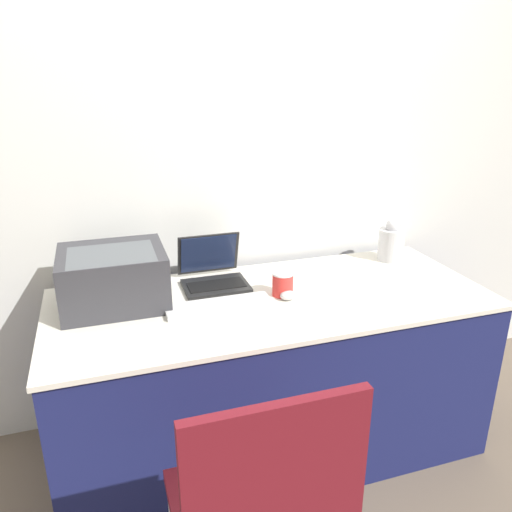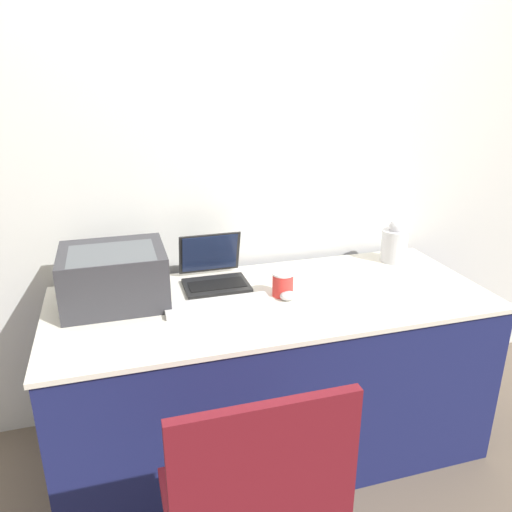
{
  "view_description": "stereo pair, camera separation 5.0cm",
  "coord_description": "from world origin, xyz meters",
  "px_view_note": "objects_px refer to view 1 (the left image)",
  "views": [
    {
      "loc": [
        -0.66,
        -1.43,
        1.66
      ],
      "look_at": [
        -0.06,
        0.41,
        0.94
      ],
      "focal_mm": 35.0,
      "sensor_mm": 36.0,
      "label": 1
    },
    {
      "loc": [
        -0.61,
        -1.45,
        1.66
      ],
      "look_at": [
        -0.06,
        0.41,
        0.94
      ],
      "focal_mm": 35.0,
      "sensor_mm": 36.0,
      "label": 2
    }
  ],
  "objects_px": {
    "mouse": "(288,295)",
    "metal_pitcher": "(391,243)",
    "external_keyboard": "(219,306)",
    "laptop_left": "(213,274)",
    "coffee_cup": "(283,284)",
    "chair": "(262,505)",
    "printer": "(113,276)"
  },
  "relations": [
    {
      "from": "printer",
      "to": "metal_pitcher",
      "type": "xyz_separation_m",
      "value": [
        1.36,
        0.1,
        -0.03
      ]
    },
    {
      "from": "printer",
      "to": "mouse",
      "type": "distance_m",
      "value": 0.72
    },
    {
      "from": "laptop_left",
      "to": "external_keyboard",
      "type": "bearing_deg",
      "value": -98.07
    },
    {
      "from": "coffee_cup",
      "to": "mouse",
      "type": "relative_size",
      "value": 1.5
    },
    {
      "from": "external_keyboard",
      "to": "coffee_cup",
      "type": "xyz_separation_m",
      "value": [
        0.29,
        0.04,
        0.04
      ]
    },
    {
      "from": "printer",
      "to": "coffee_cup",
      "type": "xyz_separation_m",
      "value": [
        0.68,
        -0.13,
        -0.07
      ]
    },
    {
      "from": "printer",
      "to": "external_keyboard",
      "type": "height_order",
      "value": "printer"
    },
    {
      "from": "mouse",
      "to": "metal_pitcher",
      "type": "relative_size",
      "value": 0.33
    },
    {
      "from": "printer",
      "to": "chair",
      "type": "bearing_deg",
      "value": -72.43
    },
    {
      "from": "mouse",
      "to": "metal_pitcher",
      "type": "xyz_separation_m",
      "value": [
        0.67,
        0.28,
        0.07
      ]
    },
    {
      "from": "coffee_cup",
      "to": "chair",
      "type": "height_order",
      "value": "chair"
    },
    {
      "from": "coffee_cup",
      "to": "laptop_left",
      "type": "bearing_deg",
      "value": 140.82
    },
    {
      "from": "metal_pitcher",
      "to": "chair",
      "type": "bearing_deg",
      "value": -134.17
    },
    {
      "from": "laptop_left",
      "to": "coffee_cup",
      "type": "xyz_separation_m",
      "value": [
        0.25,
        -0.21,
        0.0
      ]
    },
    {
      "from": "external_keyboard",
      "to": "mouse",
      "type": "bearing_deg",
      "value": -2.24
    },
    {
      "from": "printer",
      "to": "external_keyboard",
      "type": "xyz_separation_m",
      "value": [
        0.39,
        -0.17,
        -0.11
      ]
    },
    {
      "from": "laptop_left",
      "to": "metal_pitcher",
      "type": "relative_size",
      "value": 1.33
    },
    {
      "from": "laptop_left",
      "to": "chair",
      "type": "bearing_deg",
      "value": -96.53
    },
    {
      "from": "metal_pitcher",
      "to": "chair",
      "type": "relative_size",
      "value": 0.22
    },
    {
      "from": "printer",
      "to": "laptop_left",
      "type": "xyz_separation_m",
      "value": [
        0.43,
        0.08,
        -0.08
      ]
    },
    {
      "from": "printer",
      "to": "chair",
      "type": "xyz_separation_m",
      "value": [
        0.31,
        -0.98,
        -0.32
      ]
    },
    {
      "from": "external_keyboard",
      "to": "chair",
      "type": "bearing_deg",
      "value": -96.06
    },
    {
      "from": "laptop_left",
      "to": "external_keyboard",
      "type": "relative_size",
      "value": 0.65
    },
    {
      "from": "printer",
      "to": "coffee_cup",
      "type": "bearing_deg",
      "value": -10.84
    },
    {
      "from": "printer",
      "to": "mouse",
      "type": "xyz_separation_m",
      "value": [
        0.69,
        -0.18,
        -0.1
      ]
    },
    {
      "from": "coffee_cup",
      "to": "metal_pitcher",
      "type": "bearing_deg",
      "value": 19.13
    },
    {
      "from": "laptop_left",
      "to": "coffee_cup",
      "type": "bearing_deg",
      "value": -39.18
    },
    {
      "from": "metal_pitcher",
      "to": "chair",
      "type": "xyz_separation_m",
      "value": [
        -1.05,
        -1.08,
        -0.29
      ]
    },
    {
      "from": "mouse",
      "to": "chair",
      "type": "xyz_separation_m",
      "value": [
        -0.38,
        -0.79,
        -0.22
      ]
    },
    {
      "from": "external_keyboard",
      "to": "metal_pitcher",
      "type": "relative_size",
      "value": 2.04
    },
    {
      "from": "metal_pitcher",
      "to": "coffee_cup",
      "type": "bearing_deg",
      "value": -160.87
    },
    {
      "from": "external_keyboard",
      "to": "chair",
      "type": "relative_size",
      "value": 0.45
    }
  ]
}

